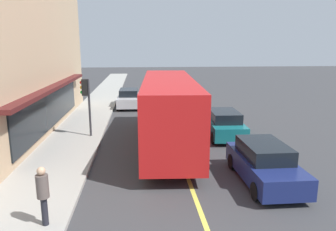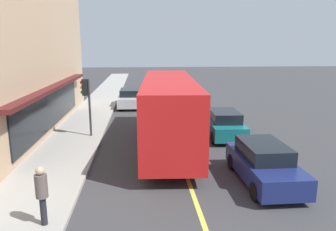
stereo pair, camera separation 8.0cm
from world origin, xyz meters
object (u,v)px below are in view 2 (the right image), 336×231
object	(u,v)px
car_navy	(264,163)
traffic_light	(86,94)
bus	(169,108)
car_teal	(224,124)
car_silver	(130,98)
pedestrian_at_corner	(42,190)

from	to	relation	value
car_navy	traffic_light	bearing A→B (deg)	49.15
bus	car_teal	size ratio (longest dim) A/B	2.57
car_silver	car_navy	bearing A→B (deg)	-160.58
traffic_light	pedestrian_at_corner	bearing A→B (deg)	-178.67
car_navy	car_teal	world-z (taller)	same
bus	pedestrian_at_corner	size ratio (longest dim) A/B	6.46
car_navy	pedestrian_at_corner	xyz separation A→B (m)	(-2.62, 7.42, 0.46)
car_navy	pedestrian_at_corner	distance (m)	7.88
car_silver	pedestrian_at_corner	xyz separation A→B (m)	(-18.52, 1.82, 0.46)
traffic_light	car_silver	world-z (taller)	traffic_light
car_silver	car_navy	size ratio (longest dim) A/B	1.01
bus	car_teal	world-z (taller)	bus
car_navy	car_teal	bearing A→B (deg)	-0.86
traffic_light	pedestrian_at_corner	distance (m)	9.32
bus	traffic_light	bearing A→B (deg)	69.59
car_silver	car_navy	xyz separation A→B (m)	(-15.90, -5.60, 0.00)
car_navy	pedestrian_at_corner	world-z (taller)	pedestrian_at_corner
car_teal	car_silver	bearing A→B (deg)	30.69
car_silver	pedestrian_at_corner	world-z (taller)	pedestrian_at_corner
car_silver	traffic_light	bearing A→B (deg)	167.67
car_silver	pedestrian_at_corner	bearing A→B (deg)	174.39
traffic_light	car_teal	world-z (taller)	traffic_light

